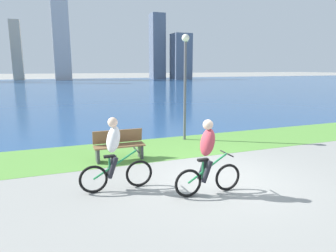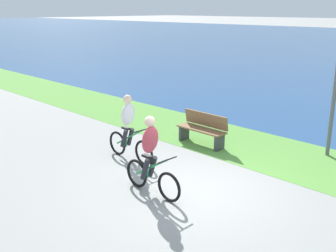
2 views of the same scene
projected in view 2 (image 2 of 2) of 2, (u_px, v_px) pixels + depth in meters
ground_plane at (196, 191)px, 8.43m from camera, size 300.00×300.00×0.00m
grass_strip_bayside at (276, 154)px, 10.61m from camera, size 120.00×2.82×0.01m
cyclist_lead at (151, 156)px, 8.11m from camera, size 1.60×0.52×1.66m
cyclist_trailing at (129, 128)px, 9.99m from camera, size 1.67×0.52×1.67m
bench_near_path at (203, 129)px, 11.23m from camera, size 1.50×0.47×0.90m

